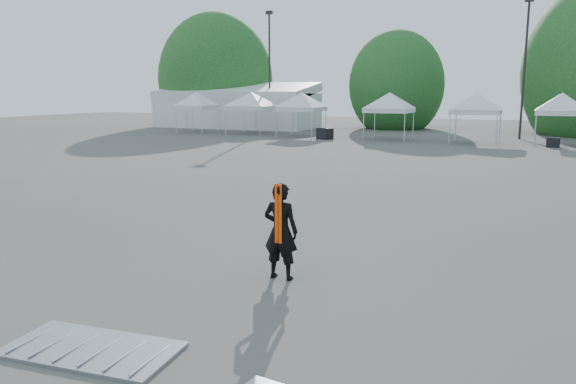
% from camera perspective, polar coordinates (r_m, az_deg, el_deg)
% --- Properties ---
extents(ground, '(120.00, 120.00, 0.00)m').
position_cam_1_polar(ground, '(13.00, 3.85, -5.24)').
color(ground, '#474442').
rests_on(ground, ground).
extents(marquee, '(15.00, 6.25, 4.23)m').
position_cam_1_polar(marquee, '(53.68, -5.28, 8.65)').
color(marquee, white).
rests_on(marquee, ground).
extents(light_pole_west, '(0.60, 0.25, 10.30)m').
position_cam_1_polar(light_pole_west, '(50.96, -1.90, 12.87)').
color(light_pole_west, black).
rests_on(light_pole_west, ground).
extents(light_pole_east, '(0.60, 0.25, 9.80)m').
position_cam_1_polar(light_pole_east, '(43.82, 22.94, 12.17)').
color(light_pole_east, black).
rests_on(light_pole_east, ground).
extents(tree_far_w, '(4.80, 4.80, 7.30)m').
position_cam_1_polar(tree_far_w, '(58.28, -7.35, 11.26)').
color(tree_far_w, '#382314').
rests_on(tree_far_w, ground).
extents(tree_mid_w, '(4.16, 4.16, 6.33)m').
position_cam_1_polar(tree_mid_w, '(53.20, 10.95, 10.60)').
color(tree_mid_w, '#382314').
rests_on(tree_mid_w, ground).
extents(tent_a, '(3.79, 3.79, 3.88)m').
position_cam_1_polar(tent_a, '(47.89, -9.29, 9.66)').
color(tent_a, silver).
rests_on(tent_a, ground).
extents(tent_b, '(4.65, 4.65, 3.88)m').
position_cam_1_polar(tent_b, '(45.84, -3.74, 9.75)').
color(tent_b, silver).
rests_on(tent_b, ground).
extents(tent_c, '(4.35, 4.35, 3.88)m').
position_cam_1_polar(tent_c, '(42.81, 1.37, 9.74)').
color(tent_c, silver).
rests_on(tent_c, ground).
extents(tent_d, '(4.34, 4.34, 3.88)m').
position_cam_1_polar(tent_d, '(40.60, 10.30, 9.54)').
color(tent_d, silver).
rests_on(tent_d, ground).
extents(tent_e, '(4.35, 4.35, 3.88)m').
position_cam_1_polar(tent_e, '(39.11, 18.65, 9.15)').
color(tent_e, silver).
rests_on(tent_e, ground).
extents(tent_f, '(4.27, 4.27, 3.88)m').
position_cam_1_polar(tent_f, '(39.71, 26.11, 8.66)').
color(tent_f, silver).
rests_on(tent_f, ground).
extents(man, '(0.67, 0.45, 1.83)m').
position_cam_1_polar(man, '(10.39, -0.75, -3.97)').
color(man, black).
rests_on(man, ground).
extents(barrier_left, '(2.43, 1.39, 0.07)m').
position_cam_1_polar(barrier_left, '(8.30, -19.32, -14.79)').
color(barrier_left, '#A3A5AB').
rests_on(barrier_left, ground).
extents(crate_west, '(1.26, 1.15, 0.79)m').
position_cam_1_polar(crate_west, '(40.73, 3.76, 5.94)').
color(crate_west, black).
rests_on(crate_west, ground).
extents(crate_mid, '(0.80, 0.63, 0.60)m').
position_cam_1_polar(crate_mid, '(38.38, 25.33, 4.57)').
color(crate_mid, black).
rests_on(crate_mid, ground).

